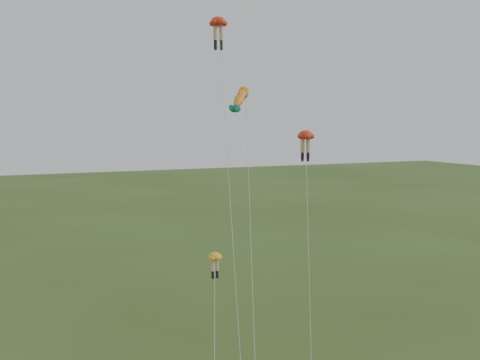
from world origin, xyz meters
name	(u,v)px	position (x,y,z in m)	size (l,w,h in m)	color
legs_kite_red_high	(218,28)	(1.97, 12.45, 24.08)	(4.43, 13.89, 25.02)	red
legs_kite_red_mid	(306,141)	(5.27, 3.64, 14.94)	(3.34, 6.24, 15.74)	red
legs_kite_yellow	(215,263)	(-2.36, 1.95, 7.24)	(2.33, 5.04, 7.91)	#FFAD20
fish_kite	(241,99)	(3.00, 10.18, 18.20)	(4.90, 12.00, 19.49)	yellow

